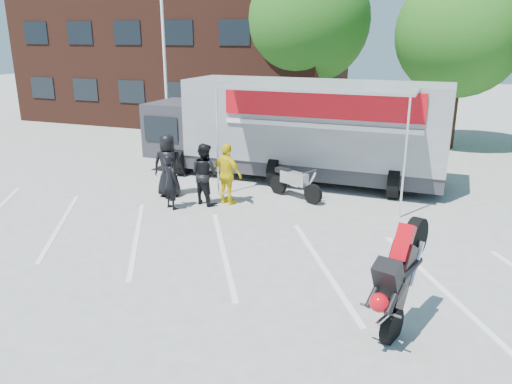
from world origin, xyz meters
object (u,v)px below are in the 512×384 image
Objects in this scene: transporter_truck at (298,179)px; spectator_leather_b at (170,182)px; parked_motorcycle at (295,199)px; stunt_bike_rider at (405,322)px; tree_mid at (460,33)px; spectator_leather_a at (169,165)px; tree_left at (307,20)px; flagpole at (168,31)px; spectator_leather_c at (205,174)px; spectator_hivis at (227,174)px.

spectator_leather_b is at bearing -119.53° from transporter_truck.
parked_motorcycle is 0.96× the size of stunt_bike_rider.
tree_mid is 4.74× the size of spectator_leather_b.
tree_left is at bearing -110.96° from spectator_leather_a.
flagpole reaches higher than spectator_leather_c.
parked_motorcycle is at bearing -179.00° from spectator_leather_a.
spectator_leather_c reaches higher than stunt_bike_rider.
spectator_leather_a is 1.25m from spectator_leather_b.
tree_left is 12.65m from spectator_leather_a.
flagpole is 8.47m from transporter_truck.
transporter_truck is (6.36, -2.38, -5.05)m from flagpole.
tree_mid is at bearing 104.83° from stunt_bike_rider.
tree_left is 4.70× the size of spectator_hivis.
tree_left is 7.10m from tree_mid.
spectator_leather_a is (-3.79, -1.12, 0.99)m from parked_motorcycle.
spectator_leather_a is at bearing -133.20° from transporter_truck.
spectator_leather_a is at bearing 15.02° from spectator_hivis.
parked_motorcycle is 4.08m from spectator_leather_a.
flagpole is at bearing -33.57° from spectator_leather_c.
spectator_hivis reaches higher than parked_motorcycle.
flagpole is at bearing -35.89° from spectator_leather_b.
tree_left is 4.36× the size of spectator_leather_a.
parked_motorcycle is at bearing 139.06° from stunt_bike_rider.
spectator_leather_c reaches higher than transporter_truck.
spectator_hivis is (5.15, -5.81, -4.13)m from flagpole.
spectator_leather_b is (-3.13, -2.17, 0.81)m from parked_motorcycle.
flagpole is 9.73m from parked_motorcycle.
flagpole is at bearing -76.97° from spectator_leather_a.
spectator_hivis is (1.36, 0.98, 0.11)m from spectator_leather_b.
stunt_bike_rider is at bearing 162.96° from spectator_leather_c.
parked_motorcycle is 1.12× the size of spectator_leather_c.
stunt_bike_rider is (3.84, -6.04, 0.00)m from parked_motorcycle.
transporter_truck is 6.63× the size of spectator_leather_b.
tree_left is at bearing 127.97° from stunt_bike_rider.
spectator_leather_c is (-6.24, 4.65, 0.92)m from stunt_bike_rider.
flagpole is 15.96m from stunt_bike_rider.
spectator_leather_c reaches higher than parked_motorcycle.
tree_left is 0.80× the size of transporter_truck.
stunt_bike_rider is (-0.50, -15.66, -4.94)m from tree_mid.
spectator_leather_b reaches higher than stunt_bike_rider.
tree_left is 10.28m from transporter_truck.
tree_left is 5.33× the size of spectator_leather_b.
stunt_bike_rider is 1.34× the size of spectator_leather_b.
transporter_truck reaches higher than stunt_bike_rider.
parked_motorcycle is at bearing -120.29° from spectator_leather_b.
stunt_bike_rider is 8.01m from spectator_leather_b.
tree_mid is at bearing -101.85° from spectator_leather_c.
spectator_leather_a is at bearing 8.37° from spectator_leather_c.
spectator_leather_b is at bearing 52.60° from spectator_hivis.
tree_left is at bearing 104.99° from transporter_truck.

